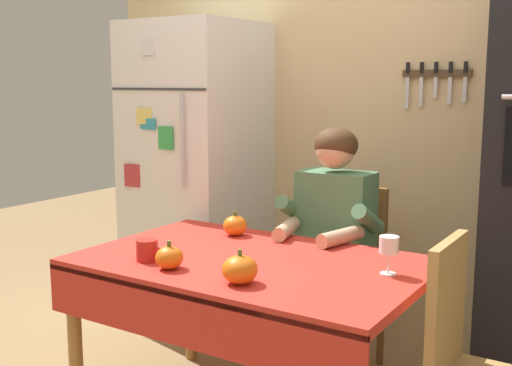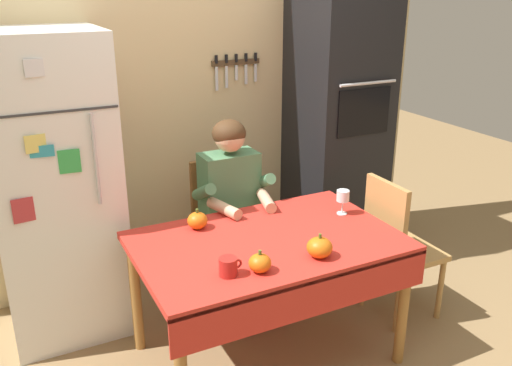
{
  "view_description": "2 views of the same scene",
  "coord_description": "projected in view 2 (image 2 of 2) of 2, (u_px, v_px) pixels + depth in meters",
  "views": [
    {
      "loc": [
        1.37,
        -2.01,
        1.46
      ],
      "look_at": [
        -0.07,
        0.24,
        1.03
      ],
      "focal_mm": 44.39,
      "sensor_mm": 36.0,
      "label": 1
    },
    {
      "loc": [
        -1.23,
        -2.21,
        2.03
      ],
      "look_at": [
        0.0,
        0.24,
        1.01
      ],
      "focal_mm": 38.17,
      "sensor_mm": 36.0,
      "label": 2
    }
  ],
  "objects": [
    {
      "name": "ground_plane",
      "position": [
        275.0,
        364.0,
        3.08
      ],
      "size": [
        10.0,
        10.0,
        0.0
      ],
      "primitive_type": "plane",
      "color": "#93754C",
      "rests_on": "ground"
    },
    {
      "name": "chair_behind_person",
      "position": [
        223.0,
        222.0,
        3.66
      ],
      "size": [
        0.4,
        0.4,
        0.93
      ],
      "color": "brown",
      "rests_on": "ground"
    },
    {
      "name": "pumpkin_medium",
      "position": [
        197.0,
        220.0,
        3.01
      ],
      "size": [
        0.11,
        0.11,
        0.12
      ],
      "color": "orange",
      "rests_on": "dining_table"
    },
    {
      "name": "refrigerator",
      "position": [
        55.0,
        188.0,
        3.17
      ],
      "size": [
        0.68,
        0.71,
        1.8
      ],
      "color": "white",
      "rests_on": "ground"
    },
    {
      "name": "back_wall_assembly",
      "position": [
        191.0,
        93.0,
        3.78
      ],
      "size": [
        3.7,
        0.13,
        2.6
      ],
      "color": "#D1B784",
      "rests_on": "ground"
    },
    {
      "name": "pumpkin_small",
      "position": [
        320.0,
        247.0,
        2.7
      ],
      "size": [
        0.13,
        0.13,
        0.13
      ],
      "color": "orange",
      "rests_on": "dining_table"
    },
    {
      "name": "coffee_mug",
      "position": [
        228.0,
        267.0,
        2.53
      ],
      "size": [
        0.12,
        0.09,
        0.09
      ],
      "color": "#B2231E",
      "rests_on": "dining_table"
    },
    {
      "name": "pumpkin_large",
      "position": [
        260.0,
        263.0,
        2.56
      ],
      "size": [
        0.11,
        0.11,
        0.11
      ],
      "color": "orange",
      "rests_on": "dining_table"
    },
    {
      "name": "wall_oven",
      "position": [
        337.0,
        124.0,
        3.99
      ],
      "size": [
        0.6,
        0.64,
        2.1
      ],
      "color": "black",
      "rests_on": "ground"
    },
    {
      "name": "seated_person",
      "position": [
        234.0,
        201.0,
        3.42
      ],
      "size": [
        0.47,
        0.55,
        1.25
      ],
      "color": "#38384C",
      "rests_on": "ground"
    },
    {
      "name": "dining_table",
      "position": [
        269.0,
        255.0,
        2.91
      ],
      "size": [
        1.4,
        0.9,
        0.74
      ],
      "color": "#9E6B33",
      "rests_on": "ground"
    },
    {
      "name": "wine_glass",
      "position": [
        343.0,
        197.0,
        3.18
      ],
      "size": [
        0.07,
        0.07,
        0.15
      ],
      "color": "white",
      "rests_on": "dining_table"
    },
    {
      "name": "chair_right_side",
      "position": [
        396.0,
        243.0,
        3.36
      ],
      "size": [
        0.4,
        0.4,
        0.93
      ],
      "color": "tan",
      "rests_on": "ground"
    }
  ]
}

